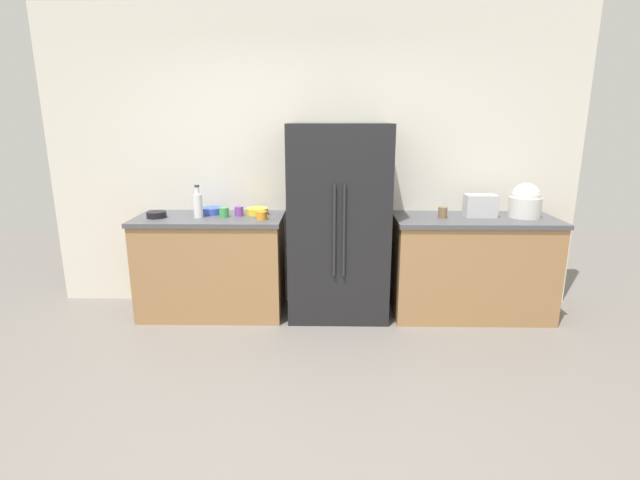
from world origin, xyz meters
The scene contains 15 objects.
ground_plane centered at (0.00, 0.00, 0.00)m, with size 9.95×9.95×0.00m, color slate.
kitchen_back_panel centered at (0.00, 2.02, 1.38)m, with size 4.98×0.10×2.76m, color silver.
counter_left centered at (-0.92, 1.66, 0.46)m, with size 1.31×0.64×0.92m.
counter_right centered at (1.46, 1.66, 0.46)m, with size 1.43×0.64×0.92m.
refrigerator centered at (0.24, 1.65, 0.86)m, with size 0.88×0.63×1.73m.
toaster centered at (1.51, 1.70, 1.01)m, with size 0.27×0.16×0.20m, color silver.
rice_cooker centered at (1.89, 1.68, 1.05)m, with size 0.28×0.28×0.30m.
bottle_a centered at (-1.00, 1.62, 1.03)m, with size 0.08×0.08×0.29m.
cup_a centered at (-0.65, 1.70, 0.96)m, with size 0.08×0.08×0.09m, color purple.
cup_b centered at (1.16, 1.64, 0.96)m, with size 0.08×0.08×0.10m, color brown.
cup_c centered at (-0.43, 1.54, 0.95)m, with size 0.09×0.09×0.07m, color orange.
cup_d centered at (-0.78, 1.64, 0.96)m, with size 0.08×0.08×0.09m, color green.
bowl_a centered at (-1.37, 1.60, 0.94)m, with size 0.17×0.17×0.05m, color black.
bowl_b centered at (-0.50, 1.76, 0.94)m, with size 0.20×0.20×0.06m, color yellow.
bowl_c centered at (-0.92, 1.78, 0.94)m, with size 0.20×0.20×0.06m, color blue.
Camera 1 is at (0.15, -2.50, 1.78)m, focal length 26.74 mm.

